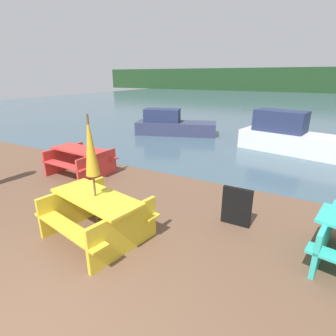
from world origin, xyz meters
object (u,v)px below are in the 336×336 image
Objects in this scene: picnic_table_red at (80,159)px; signboard at (237,207)px; umbrella_gold at (90,148)px; boat_second at (173,125)px; boat at (293,138)px; picnic_table_yellow at (97,212)px.

signboard is at bearing -7.01° from picnic_table_red.
umbrella_gold reaches higher than boat_second.
picnic_table_red is 7.51m from boat.
picnic_table_red is at bearing -121.46° from boat.
umbrella_gold is 0.50× the size of boat.
umbrella_gold is at bearing -39.00° from picnic_table_red.
umbrella_gold is 0.54× the size of boat_second.
signboard is at bearing -72.79° from boat_second.
picnic_table_yellow is 1.16m from umbrella_gold.
picnic_table_red is 6.17m from boat_second.
umbrella_gold is (2.63, -2.13, 1.17)m from picnic_table_red.
boat reaches higher than picnic_table_yellow.
boat is at bearing -26.16° from boat_second.
boat_second is at bearing 125.95° from signboard.
signboard is (2.02, 1.55, -1.26)m from umbrella_gold.
picnic_table_red is at bearing 141.00° from umbrella_gold.
signboard is (4.88, -6.74, -0.06)m from boat_second.
boat_second is (-5.39, 0.70, -0.10)m from boat.
boat_second is at bearing -175.59° from boat.
picnic_table_red is 2.32× the size of signboard.
picnic_table_yellow is 8.00m from boat.
signboard is (2.02, 1.55, -0.10)m from picnic_table_yellow.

